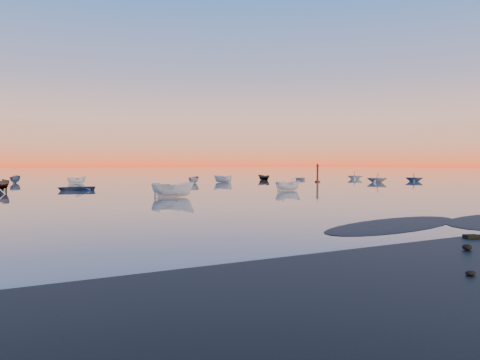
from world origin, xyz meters
TOP-DOWN VIEW (x-y plane):
  - ground at (0.00, 100.00)m, footprint 600.00×600.00m
  - moored_fleet at (0.00, 53.00)m, footprint 124.00×58.00m
  - boat_near_center at (6.96, 31.22)m, footprint 1.62×3.66m
  - boat_near_right at (35.40, 44.55)m, footprint 3.76×3.52m
  - channel_marker at (27.36, 51.25)m, footprint 1.00×1.00m

SIDE VIEW (x-z plane):
  - ground at x=0.00m, z-range 0.00..0.00m
  - moored_fleet at x=0.00m, z-range -0.60..0.60m
  - boat_near_center at x=6.96m, z-range -0.63..0.63m
  - boat_near_right at x=35.40m, z-range -0.62..0.62m
  - channel_marker at x=27.36m, z-range -0.37..3.17m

